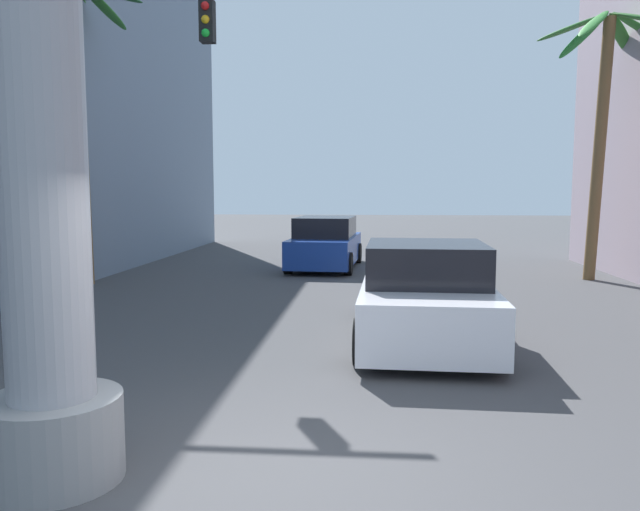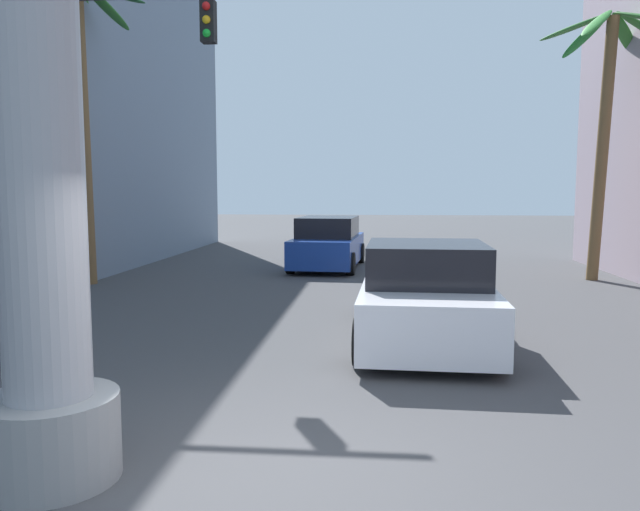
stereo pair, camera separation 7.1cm
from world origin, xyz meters
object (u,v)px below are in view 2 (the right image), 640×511
Objects in this scene: car_lead at (425,296)px; palm_tree_mid_left at (82,85)px; traffic_light_mast at (46,90)px; palm_tree_mid_right at (606,98)px; car_far at (328,244)px.

palm_tree_mid_left is (-8.04, 5.17, 4.23)m from car_lead.
traffic_light_mast is 1.17× the size of car_lead.
traffic_light_mast is 13.19m from palm_tree_mid_right.
palm_tree_mid_left is at bearing -171.89° from palm_tree_mid_right.
traffic_light_mast is at bearing -71.52° from palm_tree_mid_left.
car_far is 8.54m from palm_tree_mid_right.
palm_tree_mid_left is at bearing 147.26° from car_lead.
traffic_light_mast is 0.77× the size of palm_tree_mid_left.
traffic_light_mast is at bearing -117.84° from car_far.
palm_tree_mid_right reaches higher than car_lead.
car_lead is 0.71× the size of palm_tree_mid_right.
car_lead is 9.28m from car_far.
car_lead is (6.58, -0.82, -3.40)m from traffic_light_mast.
car_far is at bearing 164.93° from palm_tree_mid_right.
palm_tree_mid_left reaches higher than car_far.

